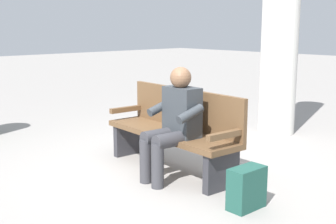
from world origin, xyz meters
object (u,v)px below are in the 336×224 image
bench_near (175,129)px  support_pillar (281,20)px  person_seated (174,121)px  backpack (246,188)px

bench_near → support_pillar: bearing=-80.8°
bench_near → person_seated: (-0.24, 0.25, 0.17)m
support_pillar → person_seated: bearing=99.6°
bench_near → support_pillar: size_ratio=0.55×
backpack → support_pillar: (1.42, -2.63, 1.49)m
person_seated → backpack: size_ratio=3.12×
bench_near → support_pillar: 2.62m
person_seated → backpack: (-0.99, 0.07, -0.44)m
person_seated → support_pillar: (0.44, -2.56, 1.05)m
person_seated → support_pillar: support_pillar is taller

